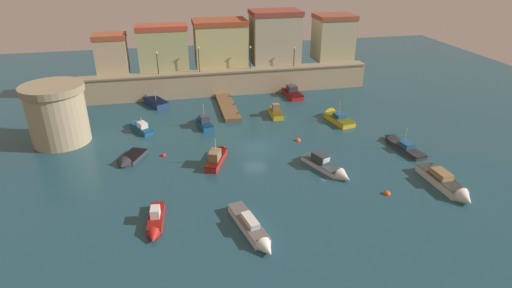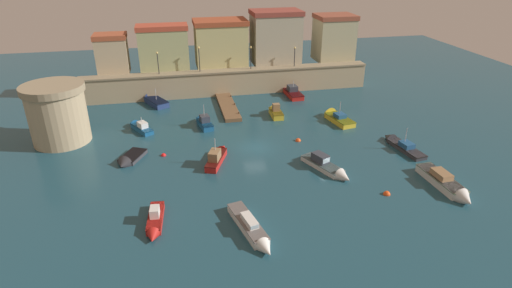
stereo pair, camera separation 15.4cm
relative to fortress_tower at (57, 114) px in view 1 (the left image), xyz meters
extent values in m
plane|color=#1E4756|center=(21.96, -6.44, -3.54)|extent=(112.06, 112.06, 0.00)
cube|color=tan|center=(21.96, 13.24, -1.75)|extent=(44.15, 2.01, 3.60)
cube|color=gray|center=(21.96, 13.24, 0.17)|extent=(44.15, 2.31, 0.24)
cube|color=tan|center=(4.96, 16.11, 2.61)|extent=(4.51, 3.72, 5.12)
cube|color=#A44D30|center=(4.96, 16.11, 5.52)|extent=(4.69, 3.87, 0.70)
cube|color=tan|center=(12.50, 16.11, 3.12)|extent=(7.32, 3.74, 6.14)
cube|color=#B2452F|center=(12.50, 16.11, 6.54)|extent=(7.61, 3.89, 0.70)
cube|color=tan|center=(21.35, 16.95, 3.29)|extent=(7.92, 5.42, 6.47)
cube|color=#A04528|center=(21.35, 16.95, 6.87)|extent=(8.24, 5.64, 0.70)
cube|color=tan|center=(30.21, 16.88, 3.87)|extent=(7.53, 5.27, 7.63)
cube|color=brown|center=(30.21, 16.88, 8.03)|extent=(7.83, 5.48, 0.70)
cube|color=tan|center=(40.11, 16.78, 3.40)|extent=(5.96, 5.07, 6.69)
cube|color=brown|center=(40.11, 16.78, 7.09)|extent=(6.19, 5.28, 0.70)
cylinder|color=tan|center=(0.00, 0.00, -0.46)|extent=(6.45, 6.45, 6.17)
cylinder|color=gray|center=(0.00, 0.00, 3.03)|extent=(6.97, 6.97, 0.80)
cube|color=brown|center=(20.78, 6.92, -3.30)|extent=(2.21, 10.63, 0.49)
cylinder|color=#4D3723|center=(21.78, 10.46, -3.19)|extent=(0.20, 0.20, 0.70)
cylinder|color=#4D3723|center=(21.78, 6.92, -3.19)|extent=(0.20, 0.20, 0.70)
cylinder|color=#4D3723|center=(21.78, 3.38, -3.19)|extent=(0.20, 0.20, 0.70)
cylinder|color=black|center=(11.54, 13.24, 1.79)|extent=(0.12, 0.12, 3.00)
sphere|color=#F9D172|center=(11.54, 13.24, 3.44)|extent=(0.32, 0.32, 0.32)
cylinder|color=black|center=(17.58, 13.24, 2.01)|extent=(0.12, 0.12, 3.44)
sphere|color=#F9D172|center=(17.58, 13.24, 3.89)|extent=(0.32, 0.32, 0.32)
cylinder|color=black|center=(25.42, 13.24, 1.87)|extent=(0.12, 0.12, 3.16)
sphere|color=#F9D172|center=(25.42, 13.24, 3.60)|extent=(0.32, 0.32, 0.32)
cylinder|color=black|center=(32.38, 13.24, 1.67)|extent=(0.12, 0.12, 2.75)
sphere|color=#F9D172|center=(32.38, 13.24, 3.19)|extent=(0.32, 0.32, 0.32)
cube|color=silver|center=(38.03, -18.09, -3.15)|extent=(1.95, 5.91, 0.79)
cone|color=silver|center=(38.16, -21.67, -3.15)|extent=(1.69, 1.46, 1.64)
cube|color=#516C4A|center=(38.03, -18.09, -2.80)|extent=(1.98, 6.03, 0.08)
cube|color=olive|center=(38.02, -18.03, -2.48)|extent=(1.30, 2.11, 0.55)
cube|color=red|center=(31.40, 10.55, -3.17)|extent=(2.13, 5.77, 0.74)
cone|color=red|center=(31.26, 14.04, -3.17)|extent=(1.85, 1.47, 1.79)
cube|color=#430B0E|center=(31.40, 10.55, -2.84)|extent=(2.17, 5.88, 0.08)
cube|color=#333842|center=(31.40, 10.56, -2.40)|extent=(1.42, 1.66, 0.81)
cube|color=#99B7C6|center=(31.37, 11.36, -2.36)|extent=(1.22, 0.11, 0.48)
cylinder|color=#B2B2B7|center=(31.42, 10.17, -1.95)|extent=(0.08, 0.08, 1.69)
cube|color=#195689|center=(9.06, 1.18, -3.24)|extent=(2.95, 4.06, 0.61)
cone|color=#195689|center=(7.86, 3.37, -3.24)|extent=(1.53, 1.52, 1.14)
cube|color=#0A3150|center=(9.06, 1.18, -2.98)|extent=(3.01, 4.14, 0.08)
cube|color=silver|center=(9.21, 0.91, -2.59)|extent=(1.43, 1.59, 0.68)
cube|color=#99B7C6|center=(8.89, 1.48, -2.56)|extent=(0.75, 0.45, 0.41)
cylinder|color=#B2B2B7|center=(9.13, 1.05, -2.29)|extent=(0.08, 0.08, 1.29)
cube|color=silver|center=(27.88, -12.56, -3.25)|extent=(3.39, 5.26, 0.58)
cone|color=silver|center=(29.12, -15.49, -3.25)|extent=(1.88, 1.85, 1.45)
cube|color=#4A6062|center=(27.88, -12.56, -3.00)|extent=(3.46, 5.37, 0.08)
cube|color=#333842|center=(27.74, -12.23, -2.53)|extent=(1.68, 2.05, 0.86)
cube|color=#99B7C6|center=(28.09, -13.05, -2.49)|extent=(0.91, 0.43, 0.52)
cube|color=#333338|center=(38.57, -10.75, -3.31)|extent=(2.20, 5.45, 0.47)
cone|color=#333338|center=(38.11, -7.48, -3.31)|extent=(1.58, 1.58, 1.40)
cube|color=black|center=(38.57, -10.75, -3.11)|extent=(2.25, 5.56, 0.08)
cube|color=navy|center=(38.57, -10.73, -2.80)|extent=(1.40, 1.71, 0.55)
cube|color=#99B7C6|center=(38.46, -9.96, -2.77)|extent=(1.07, 0.21, 0.33)
cylinder|color=#B2B2B7|center=(38.52, -10.37, -1.99)|extent=(0.08, 0.08, 2.15)
cube|color=red|center=(17.14, -9.26, -3.18)|extent=(2.87, 4.74, 0.73)
cone|color=red|center=(18.25, -6.56, -3.18)|extent=(1.55, 1.63, 1.14)
cube|color=#450F0C|center=(17.14, -9.26, -2.85)|extent=(2.93, 4.84, 0.08)
cube|color=olive|center=(16.94, -9.74, -2.33)|extent=(1.57, 1.92, 0.96)
cube|color=#99B7C6|center=(17.26, -8.97, -2.28)|extent=(0.87, 0.40, 0.58)
cylinder|color=#B2B2B7|center=(17.06, -9.45, -1.69)|extent=(0.08, 0.08, 2.25)
cube|color=red|center=(10.86, -18.54, -3.25)|extent=(1.51, 4.21, 0.59)
cone|color=red|center=(10.64, -21.12, -3.25)|extent=(1.20, 1.24, 1.11)
cube|color=#49110C|center=(10.86, -18.54, -2.99)|extent=(1.54, 4.30, 0.08)
cube|color=silver|center=(10.85, -18.63, -2.56)|extent=(0.84, 1.19, 0.79)
cube|color=gold|center=(34.40, -1.32, -3.19)|extent=(2.73, 4.89, 0.71)
cone|color=gold|center=(33.86, 1.53, -3.19)|extent=(2.01, 1.61, 1.80)
cube|color=#636C13|center=(34.40, -1.32, -2.87)|extent=(2.78, 4.99, 0.08)
cube|color=navy|center=(34.39, -1.27, -2.57)|extent=(1.49, 1.62, 0.52)
cube|color=#99B7C6|center=(34.26, -0.58, -2.54)|extent=(1.11, 0.27, 0.31)
cylinder|color=#B2B2B7|center=(34.37, -1.15, -1.78)|extent=(0.08, 0.08, 2.11)
cube|color=gold|center=(26.76, 2.47, -3.14)|extent=(1.47, 3.35, 0.81)
cone|color=gold|center=(26.82, 4.54, -3.14)|extent=(1.33, 0.96, 1.31)
cube|color=#756316|center=(26.76, 2.47, -2.78)|extent=(1.50, 3.42, 0.08)
cube|color=olive|center=(26.76, 2.58, -2.25)|extent=(0.95, 0.85, 0.96)
cube|color=#195689|center=(16.93, 0.88, -3.18)|extent=(1.93, 3.79, 0.73)
cone|color=#195689|center=(16.52, 3.10, -3.18)|extent=(1.40, 1.22, 1.24)
cube|color=#0A274C|center=(16.93, 0.88, -2.86)|extent=(1.97, 3.86, 0.08)
cube|color=#333842|center=(16.92, 0.93, -2.41)|extent=(1.32, 1.50, 0.81)
cylinder|color=#B2B2B7|center=(16.90, 1.03, -1.71)|extent=(0.08, 0.08, 2.22)
cube|color=#333338|center=(8.34, -6.26, -3.31)|extent=(3.07, 3.76, 0.47)
cone|color=#333338|center=(7.44, -8.11, -3.31)|extent=(1.94, 1.58, 1.71)
cube|color=black|center=(8.34, -6.26, -3.11)|extent=(3.13, 3.83, 0.08)
cube|color=navy|center=(10.82, 10.50, -3.13)|extent=(3.64, 4.74, 0.82)
cone|color=navy|center=(9.58, 12.95, -3.13)|extent=(2.14, 1.89, 1.78)
cube|color=#0F1934|center=(10.82, 10.50, -2.76)|extent=(3.71, 4.84, 0.08)
cylinder|color=#B2B2B7|center=(10.82, 10.50, -1.88)|extent=(0.08, 0.08, 1.68)
cube|color=white|center=(18.29, -21.05, -3.19)|extent=(2.56, 5.89, 0.72)
cone|color=white|center=(19.07, -24.49, -3.19)|extent=(1.54, 1.64, 1.26)
cube|color=#625C5A|center=(18.29, -21.05, -2.87)|extent=(2.62, 6.01, 0.08)
cube|color=silver|center=(18.37, -21.43, -2.57)|extent=(1.23, 2.18, 0.51)
cube|color=#99B7C6|center=(18.60, -22.43, -2.54)|extent=(0.71, 0.22, 0.31)
sphere|color=#EA4C19|center=(27.37, -5.69, -3.54)|extent=(0.66, 0.66, 0.66)
sphere|color=#EA4C19|center=(32.01, -18.75, -3.54)|extent=(0.68, 0.68, 0.68)
sphere|color=red|center=(11.61, -6.31, -3.54)|extent=(0.56, 0.56, 0.56)
camera|label=1|loc=(13.00, -48.71, 17.58)|focal=29.30mm
camera|label=2|loc=(13.16, -48.74, 17.58)|focal=29.30mm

